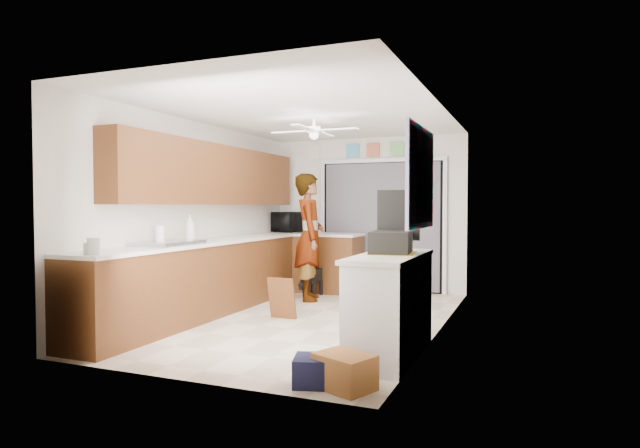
% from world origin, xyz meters
% --- Properties ---
extents(floor, '(5.00, 5.00, 0.00)m').
position_xyz_m(floor, '(0.00, 0.00, 0.00)').
color(floor, beige).
rests_on(floor, ground).
extents(ceiling, '(5.00, 5.00, 0.00)m').
position_xyz_m(ceiling, '(0.00, 0.00, 2.50)').
color(ceiling, white).
rests_on(ceiling, ground).
extents(wall_back, '(3.20, 0.00, 3.20)m').
position_xyz_m(wall_back, '(0.00, 2.50, 1.25)').
color(wall_back, white).
rests_on(wall_back, ground).
extents(wall_front, '(3.20, 0.00, 3.20)m').
position_xyz_m(wall_front, '(0.00, -2.50, 1.25)').
color(wall_front, white).
rests_on(wall_front, ground).
extents(wall_left, '(0.00, 5.00, 5.00)m').
position_xyz_m(wall_left, '(-1.60, 0.00, 1.25)').
color(wall_left, white).
rests_on(wall_left, ground).
extents(wall_right, '(0.00, 5.00, 5.00)m').
position_xyz_m(wall_right, '(1.60, 0.00, 1.25)').
color(wall_right, white).
rests_on(wall_right, ground).
extents(left_base_cabinets, '(0.60, 4.80, 0.90)m').
position_xyz_m(left_base_cabinets, '(-1.30, 0.00, 0.45)').
color(left_base_cabinets, '#5E3316').
rests_on(left_base_cabinets, floor).
extents(left_countertop, '(0.62, 4.80, 0.04)m').
position_xyz_m(left_countertop, '(-1.29, 0.00, 0.92)').
color(left_countertop, white).
rests_on(left_countertop, left_base_cabinets).
extents(upper_cabinets, '(0.32, 4.00, 0.80)m').
position_xyz_m(upper_cabinets, '(-1.44, 0.20, 1.80)').
color(upper_cabinets, '#5E3316').
rests_on(upper_cabinets, wall_left).
extents(sink_basin, '(0.50, 0.76, 0.06)m').
position_xyz_m(sink_basin, '(-1.29, -1.00, 0.95)').
color(sink_basin, silver).
rests_on(sink_basin, left_countertop).
extents(faucet, '(0.03, 0.03, 0.22)m').
position_xyz_m(faucet, '(-1.48, -1.00, 1.05)').
color(faucet, silver).
rests_on(faucet, left_countertop).
extents(peninsula_base, '(1.00, 0.60, 0.90)m').
position_xyz_m(peninsula_base, '(-0.50, 2.00, 0.45)').
color(peninsula_base, '#5E3316').
rests_on(peninsula_base, floor).
extents(peninsula_top, '(1.04, 0.64, 0.04)m').
position_xyz_m(peninsula_top, '(-0.50, 2.00, 0.92)').
color(peninsula_top, white).
rests_on(peninsula_top, peninsula_base).
extents(back_opening_recess, '(2.00, 0.06, 2.10)m').
position_xyz_m(back_opening_recess, '(0.25, 2.47, 1.05)').
color(back_opening_recess, black).
rests_on(back_opening_recess, wall_back).
extents(curtain_panel, '(1.90, 0.03, 2.05)m').
position_xyz_m(curtain_panel, '(0.25, 2.43, 1.05)').
color(curtain_panel, slate).
rests_on(curtain_panel, wall_back).
extents(door_trim_left, '(0.06, 0.04, 2.10)m').
position_xyz_m(door_trim_left, '(-0.77, 2.44, 1.05)').
color(door_trim_left, white).
rests_on(door_trim_left, wall_back).
extents(door_trim_right, '(0.06, 0.04, 2.10)m').
position_xyz_m(door_trim_right, '(1.27, 2.44, 1.05)').
color(door_trim_right, white).
rests_on(door_trim_right, wall_back).
extents(door_trim_head, '(2.10, 0.04, 0.06)m').
position_xyz_m(door_trim_head, '(0.25, 2.44, 2.12)').
color(door_trim_head, white).
rests_on(door_trim_head, wall_back).
extents(header_frame_1, '(0.22, 0.02, 0.22)m').
position_xyz_m(header_frame_1, '(-0.25, 2.47, 2.30)').
color(header_frame_1, '#4FABD3').
rests_on(header_frame_1, wall_back).
extents(header_frame_2, '(0.22, 0.02, 0.22)m').
position_xyz_m(header_frame_2, '(0.10, 2.47, 2.30)').
color(header_frame_2, '#BF6747').
rests_on(header_frame_2, wall_back).
extents(header_frame_3, '(0.22, 0.02, 0.22)m').
position_xyz_m(header_frame_3, '(0.50, 2.47, 2.30)').
color(header_frame_3, '#72BD6C').
rests_on(header_frame_3, wall_back).
extents(header_frame_4, '(0.22, 0.02, 0.22)m').
position_xyz_m(header_frame_4, '(0.90, 2.47, 2.30)').
color(header_frame_4, silver).
rests_on(header_frame_4, wall_back).
extents(route66_sign, '(0.22, 0.02, 0.26)m').
position_xyz_m(route66_sign, '(-0.95, 2.47, 2.30)').
color(route66_sign, silver).
rests_on(route66_sign, wall_back).
extents(right_counter_base, '(0.50, 1.40, 0.90)m').
position_xyz_m(right_counter_base, '(1.35, -1.20, 0.45)').
color(right_counter_base, white).
rests_on(right_counter_base, floor).
extents(right_counter_top, '(0.54, 1.44, 0.04)m').
position_xyz_m(right_counter_top, '(1.34, -1.20, 0.92)').
color(right_counter_top, white).
rests_on(right_counter_top, right_counter_base).
extents(abstract_painting, '(0.03, 1.15, 0.95)m').
position_xyz_m(abstract_painting, '(1.58, -1.00, 1.65)').
color(abstract_painting, '#FF5DAC').
rests_on(abstract_painting, wall_right).
extents(ceiling_fan, '(1.14, 1.14, 0.24)m').
position_xyz_m(ceiling_fan, '(0.00, 0.20, 2.32)').
color(ceiling_fan, white).
rests_on(ceiling_fan, ceiling).
extents(microwave, '(0.52, 0.68, 0.34)m').
position_xyz_m(microwave, '(-1.27, 2.25, 1.11)').
color(microwave, black).
rests_on(microwave, left_countertop).
extents(soap_bottle, '(0.16, 0.16, 0.34)m').
position_xyz_m(soap_bottle, '(-1.37, -0.49, 1.11)').
color(soap_bottle, silver).
rests_on(soap_bottle, left_countertop).
extents(jar_a, '(0.14, 0.14, 0.16)m').
position_xyz_m(jar_a, '(-1.16, -2.25, 1.02)').
color(jar_a, silver).
rests_on(jar_a, left_countertop).
extents(jar_b, '(0.07, 0.07, 0.11)m').
position_xyz_m(jar_b, '(-1.23, -2.25, 0.99)').
color(jar_b, silver).
rests_on(jar_b, left_countertop).
extents(paper_towel_roll, '(0.13, 0.13, 0.22)m').
position_xyz_m(paper_towel_roll, '(-1.39, -1.03, 1.05)').
color(paper_towel_roll, white).
rests_on(paper_towel_roll, left_countertop).
extents(suitcase, '(0.42, 0.52, 0.21)m').
position_xyz_m(suitcase, '(1.32, -1.08, 1.04)').
color(suitcase, black).
rests_on(suitcase, right_counter_top).
extents(suitcase_rim, '(0.51, 0.63, 0.02)m').
position_xyz_m(suitcase_rim, '(1.32, -1.08, 0.93)').
color(suitcase_rim, yellow).
rests_on(suitcase_rim, suitcase).
extents(suitcase_lid, '(0.42, 0.08, 0.50)m').
position_xyz_m(suitcase_lid, '(1.32, -0.79, 1.29)').
color(suitcase_lid, black).
rests_on(suitcase_lid, suitcase).
extents(cardboard_box, '(0.51, 0.46, 0.26)m').
position_xyz_m(cardboard_box, '(1.25, -2.20, 0.13)').
color(cardboard_box, '#C0783C').
rests_on(cardboard_box, floor).
extents(navy_crate, '(0.43, 0.39, 0.22)m').
position_xyz_m(navy_crate, '(1.03, -2.20, 0.11)').
color(navy_crate, '#151736').
rests_on(navy_crate, floor).
extents(cabinet_door_panel, '(0.34, 0.13, 0.51)m').
position_xyz_m(cabinet_door_panel, '(-0.28, -0.15, 0.26)').
color(cabinet_door_panel, '#5E3316').
rests_on(cabinet_door_panel, floor).
extents(man, '(0.67, 0.80, 1.86)m').
position_xyz_m(man, '(-0.49, 1.21, 0.93)').
color(man, white).
rests_on(man, floor).
extents(dog, '(0.27, 0.60, 0.47)m').
position_xyz_m(dog, '(-0.57, 1.53, 0.23)').
color(dog, black).
rests_on(dog, floor).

